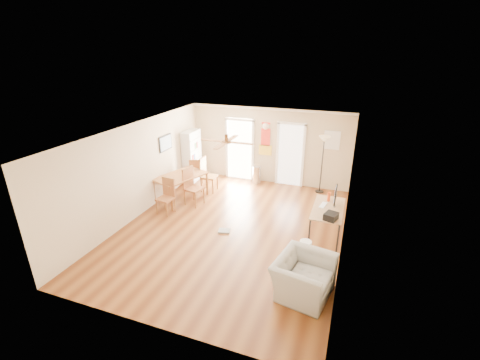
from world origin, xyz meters
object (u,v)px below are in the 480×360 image
at_px(dining_chair_right_a, 209,175).
at_px(dining_chair_far, 196,172).
at_px(bookshelf, 192,156).
at_px(dining_chair_right_b, 194,187).
at_px(trash_can, 257,175).
at_px(wastebasket_a, 305,247).
at_px(armchair, 303,276).
at_px(dining_table, 181,187).
at_px(torchiere_lamp, 322,165).
at_px(dining_chair_near, 165,197).
at_px(computer_desk, 327,222).
at_px(printer, 331,216).

height_order(dining_chair_right_a, dining_chair_far, dining_chair_right_a).
relative_size(bookshelf, dining_chair_right_b, 1.59).
bearing_deg(trash_can, bookshelf, -166.86).
xyz_separation_m(dining_chair_right_a, wastebasket_a, (3.58, -2.52, -0.40)).
bearing_deg(armchair, dining_table, 66.43).
bearing_deg(armchair, torchiere_lamp, 14.55).
bearing_deg(torchiere_lamp, dining_table, -153.26).
distance_m(dining_chair_near, computer_desk, 4.44).
xyz_separation_m(bookshelf, dining_chair_near, (0.46, -2.52, -0.39)).
relative_size(dining_chair_right_a, dining_chair_far, 1.16).
relative_size(dining_chair_right_b, printer, 3.66).
bearing_deg(bookshelf, trash_can, 16.57).
height_order(dining_chair_near, computer_desk, dining_chair_near).
distance_m(wastebasket_a, armchair, 1.35).
relative_size(dining_chair_far, wastebasket_a, 3.00).
distance_m(dining_table, dining_chair_right_a, 1.04).
relative_size(dining_chair_right_a, computer_desk, 0.77).
relative_size(dining_chair_right_a, torchiere_lamp, 0.60).
bearing_deg(computer_desk, bookshelf, 155.69).
relative_size(torchiere_lamp, armchair, 1.65).
bearing_deg(armchair, computer_desk, 6.32).
bearing_deg(wastebasket_a, armchair, -82.75).
distance_m(bookshelf, dining_chair_near, 2.59).
distance_m(dining_chair_right_b, computer_desk, 3.97).
bearing_deg(bookshelf, dining_chair_right_b, -57.52).
xyz_separation_m(dining_chair_right_b, computer_desk, (3.94, -0.50, -0.18)).
distance_m(dining_chair_right_a, dining_chair_right_b, 1.07).
height_order(bookshelf, dining_chair_right_b, bookshelf).
bearing_deg(dining_chair_near, printer, 3.64).
relative_size(dining_table, wastebasket_a, 4.89).
bearing_deg(bookshelf, dining_table, -71.76).
bearing_deg(bookshelf, printer, -25.63).
xyz_separation_m(trash_can, torchiere_lamp, (2.17, -0.02, 0.63)).
bearing_deg(dining_table, computer_desk, -8.78).
bearing_deg(printer, computer_desk, 118.47).
xyz_separation_m(dining_chair_far, printer, (4.67, -2.44, 0.38)).
xyz_separation_m(dining_chair_near, printer, (4.54, -0.26, 0.35)).
xyz_separation_m(dining_chair_right_a, printer, (4.05, -2.14, 0.30)).
xyz_separation_m(computer_desk, printer, (0.11, -0.57, 0.47)).
xyz_separation_m(bookshelf, torchiere_lamp, (4.39, 0.50, 0.04)).
height_order(dining_table, trash_can, dining_table).
height_order(bookshelf, wastebasket_a, bookshelf).
xyz_separation_m(dining_chair_far, wastebasket_a, (4.20, -2.82, -0.32)).
bearing_deg(dining_chair_near, computer_desk, 10.95).
xyz_separation_m(bookshelf, dining_chair_right_a, (0.95, -0.64, -0.34)).
bearing_deg(dining_table, bookshelf, 104.80).
height_order(trash_can, armchair, armchair).
xyz_separation_m(printer, armchair, (-0.30, -1.70, -0.49)).
bearing_deg(wastebasket_a, dining_chair_right_b, 157.96).
relative_size(dining_chair_right_b, wastebasket_a, 3.52).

